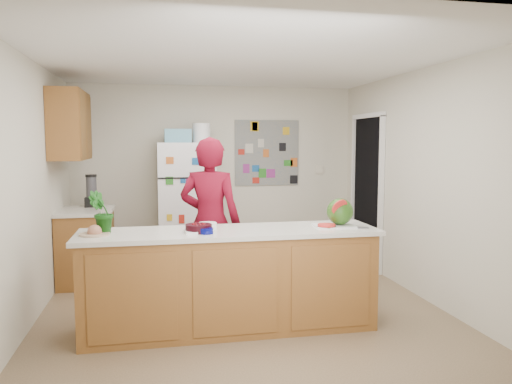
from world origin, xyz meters
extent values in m
cube|color=brown|center=(0.00, 0.00, -0.01)|extent=(4.00, 4.50, 0.02)
cube|color=beige|center=(0.00, 2.26, 1.25)|extent=(4.00, 0.02, 2.50)
cube|color=beige|center=(-2.01, 0.00, 1.25)|extent=(0.02, 4.50, 2.50)
cube|color=beige|center=(2.01, 0.00, 1.25)|extent=(0.02, 4.50, 2.50)
cube|color=white|center=(0.00, 0.00, 2.51)|extent=(4.00, 4.50, 0.02)
cube|color=black|center=(1.99, 1.45, 1.02)|extent=(0.03, 0.85, 2.04)
cube|color=brown|center=(-0.20, -0.50, 0.44)|extent=(2.60, 0.62, 0.88)
cube|color=silver|center=(-0.20, -0.50, 0.90)|extent=(2.68, 0.70, 0.04)
cube|color=brown|center=(-1.69, 1.35, 0.43)|extent=(0.60, 0.80, 0.86)
cube|color=silver|center=(-1.69, 1.35, 0.88)|extent=(0.64, 0.84, 0.04)
cube|color=brown|center=(-1.82, 1.30, 1.90)|extent=(0.35, 1.00, 0.80)
cube|color=silver|center=(-0.45, 1.88, 0.85)|extent=(0.75, 0.70, 1.70)
cube|color=#5999B2|center=(-0.55, 1.88, 1.79)|extent=(0.35, 0.28, 0.18)
cube|color=slate|center=(0.75, 2.24, 1.55)|extent=(0.95, 0.01, 0.95)
imported|color=maroon|center=(-0.30, 0.21, 0.88)|extent=(0.75, 0.63, 1.76)
cylinder|color=black|center=(-1.64, 1.59, 1.09)|extent=(0.13, 0.13, 0.38)
cube|color=silver|center=(0.79, -0.51, 0.93)|extent=(0.41, 0.32, 0.01)
sphere|color=#255714|center=(0.85, -0.49, 1.06)|extent=(0.25, 0.25, 0.25)
cylinder|color=red|center=(0.69, -0.56, 0.94)|extent=(0.16, 0.16, 0.02)
cylinder|color=black|center=(-0.48, -0.56, 0.96)|extent=(0.30, 0.30, 0.07)
cylinder|color=white|center=(-0.40, -0.42, 0.95)|extent=(0.18, 0.18, 0.06)
cylinder|color=#040755|center=(-0.43, -0.64, 0.95)|extent=(0.15, 0.15, 0.05)
cylinder|color=tan|center=(-1.36, -0.53, 0.93)|extent=(0.30, 0.30, 0.02)
cube|color=white|center=(-0.51, -0.59, 0.93)|extent=(0.21, 0.19, 0.02)
cube|color=gray|center=(1.00, -0.67, 0.93)|extent=(0.11, 0.06, 0.01)
imported|color=#133E0B|center=(-1.31, -0.45, 1.11)|extent=(0.24, 0.22, 0.37)
camera|label=1|loc=(-0.84, -4.88, 1.70)|focal=35.00mm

